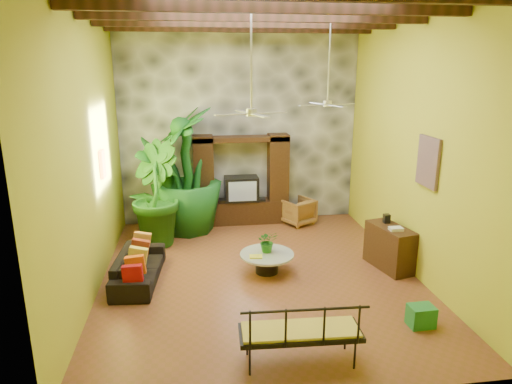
{
  "coord_description": "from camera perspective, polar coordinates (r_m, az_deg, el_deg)",
  "views": [
    {
      "loc": [
        -1.21,
        -8.08,
        3.96
      ],
      "look_at": [
        -0.04,
        0.2,
        1.64
      ],
      "focal_mm": 32.0,
      "sensor_mm": 36.0,
      "label": 1
    }
  ],
  "objects": [
    {
      "name": "wall_art_painting",
      "position": [
        8.72,
        20.72,
        3.54
      ],
      "size": [
        0.06,
        0.7,
        0.9
      ],
      "primitive_type": "cube",
      "color": "navy",
      "rests_on": "right_wall"
    },
    {
      "name": "green_bin",
      "position": [
        7.85,
        19.93,
        -14.37
      ],
      "size": [
        0.4,
        0.31,
        0.34
      ],
      "primitive_type": "cube",
      "rotation": [
        0.0,
        0.0,
        0.03
      ],
      "color": "#1B672A",
      "rests_on": "ground"
    },
    {
      "name": "sofa",
      "position": [
        9.03,
        -14.46,
        -9.07
      ],
      "size": [
        0.9,
        1.95,
        0.55
      ],
      "primitive_type": "imported",
      "rotation": [
        0.0,
        0.0,
        1.48
      ],
      "color": "black",
      "rests_on": "ground"
    },
    {
      "name": "tall_plant_a",
      "position": [
        11.02,
        -12.14,
        0.56
      ],
      "size": [
        1.35,
        1.5,
        2.36
      ],
      "primitive_type": "imported",
      "rotation": [
        0.0,
        0.0,
        1.04
      ],
      "color": "#1C5D18",
      "rests_on": "ground"
    },
    {
      "name": "entertainment_center",
      "position": [
        11.67,
        -1.84,
        0.66
      ],
      "size": [
        2.4,
        0.55,
        2.3
      ],
      "color": "black",
      "rests_on": "ground"
    },
    {
      "name": "left_wall",
      "position": [
        8.4,
        -20.31,
        4.56
      ],
      "size": [
        0.02,
        7.0,
        5.0
      ],
      "primitive_type": "cube",
      "color": "gold",
      "rests_on": "ground"
    },
    {
      "name": "iron_bench",
      "position": [
        6.42,
        5.72,
        -16.87
      ],
      "size": [
        1.69,
        0.67,
        0.57
      ],
      "rotation": [
        0.0,
        0.0,
        -0.04
      ],
      "color": "black",
      "rests_on": "ground"
    },
    {
      "name": "tall_plant_c",
      "position": [
        11.1,
        -8.75,
        2.65
      ],
      "size": [
        1.94,
        1.94,
        3.04
      ],
      "primitive_type": "imported",
      "rotation": [
        0.0,
        0.0,
        4.87
      ],
      "color": "#16561B",
      "rests_on": "ground"
    },
    {
      "name": "back_wall",
      "position": [
        11.73,
        -2.1,
        8.38
      ],
      "size": [
        6.0,
        0.02,
        5.0
      ],
      "primitive_type": "cube",
      "color": "gold",
      "rests_on": "ground"
    },
    {
      "name": "coffee_table",
      "position": [
        9.09,
        1.37,
        -8.51
      ],
      "size": [
        1.06,
        1.06,
        0.4
      ],
      "rotation": [
        0.0,
        0.0,
        0.29
      ],
      "color": "black",
      "rests_on": "ground"
    },
    {
      "name": "wicker_armchair",
      "position": [
        11.81,
        5.27,
        -2.41
      ],
      "size": [
        0.98,
        0.99,
        0.67
      ],
      "primitive_type": "imported",
      "rotation": [
        0.0,
        0.0,
        3.66
      ],
      "color": "brown",
      "rests_on": "ground"
    },
    {
      "name": "ceiling_beams",
      "position": [
        8.21,
        0.48,
        21.27
      ],
      "size": [
        5.95,
        5.36,
        0.22
      ],
      "color": "#361C11",
      "rests_on": "ceiling"
    },
    {
      "name": "ground",
      "position": [
        9.08,
        0.41,
        -10.34
      ],
      "size": [
        7.0,
        7.0,
        0.0
      ],
      "primitive_type": "plane",
      "color": "brown",
      "rests_on": "ground"
    },
    {
      "name": "side_console",
      "position": [
        9.61,
        16.37,
        -6.65
      ],
      "size": [
        0.73,
        1.18,
        0.87
      ],
      "primitive_type": "cube",
      "rotation": [
        0.0,
        0.0,
        0.23
      ],
      "color": "#311E0F",
      "rests_on": "ground"
    },
    {
      "name": "wall_art_mask",
      "position": [
        9.43,
        -18.63,
        3.34
      ],
      "size": [
        0.06,
        0.32,
        0.55
      ],
      "primitive_type": "cube",
      "color": "orange",
      "rests_on": "left_wall"
    },
    {
      "name": "centerpiece_plant",
      "position": [
        9.03,
        1.45,
        -6.17
      ],
      "size": [
        0.41,
        0.36,
        0.44
      ],
      "primitive_type": "imported",
      "rotation": [
        0.0,
        0.0,
        0.05
      ],
      "color": "#1B5A17",
      "rests_on": "coffee_table"
    },
    {
      "name": "stone_accent_wall",
      "position": [
        11.67,
        -2.07,
        8.34
      ],
      "size": [
        5.98,
        0.1,
        4.98
      ],
      "primitive_type": "cube",
      "color": "#3C3F45",
      "rests_on": "ground"
    },
    {
      "name": "tall_plant_b",
      "position": [
        10.5,
        -12.66,
        -0.22
      ],
      "size": [
        1.43,
        1.58,
        2.36
      ],
      "primitive_type": "imported",
      "rotation": [
        0.0,
        0.0,
        1.92
      ],
      "color": "#1B5516",
      "rests_on": "ground"
    },
    {
      "name": "ceiling_fan_back",
      "position": [
        9.71,
        8.97,
        12.06
      ],
      "size": [
        1.28,
        1.28,
        1.86
      ],
      "color": "silver",
      "rests_on": "ceiling"
    },
    {
      "name": "right_wall",
      "position": [
        9.22,
        19.31,
        5.55
      ],
      "size": [
        0.02,
        7.0,
        5.0
      ],
      "primitive_type": "cube",
      "color": "gold",
      "rests_on": "ground"
    },
    {
      "name": "ceiling_fan_front",
      "position": [
        7.76,
        -0.59,
        11.41
      ],
      "size": [
        1.28,
        1.28,
        1.86
      ],
      "color": "silver",
      "rests_on": "ceiling"
    },
    {
      "name": "ceiling",
      "position": [
        8.23,
        0.48,
        22.79
      ],
      "size": [
        6.0,
        7.0,
        0.02
      ],
      "primitive_type": "cube",
      "color": "silver",
      "rests_on": "back_wall"
    },
    {
      "name": "yellow_tray",
      "position": [
        8.86,
        -0.02,
        -8.07
      ],
      "size": [
        0.26,
        0.2,
        0.03
      ],
      "primitive_type": "cube",
      "rotation": [
        0.0,
        0.0,
        -0.1
      ],
      "color": "#F6F41A",
      "rests_on": "coffee_table"
    }
  ]
}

